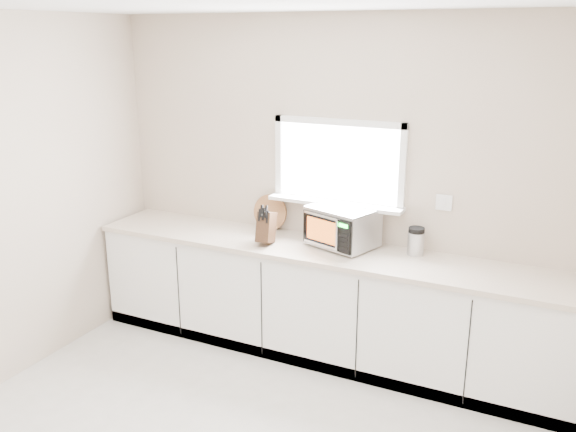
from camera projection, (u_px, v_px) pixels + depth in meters
The scene contains 7 objects.
back_wall at pixel (339, 185), 4.92m from camera, with size 4.00×0.17×2.70m.
cabinets at pixel (323, 304), 4.93m from camera, with size 3.92×0.60×0.88m, color white.
countertop at pixel (323, 251), 4.79m from camera, with size 3.92×0.64×0.04m, color beige.
microwave at pixel (342, 226), 4.78m from camera, with size 0.59×0.52×0.32m.
knife_block at pixel (266, 227), 4.84m from camera, with size 0.14×0.24×0.34m.
cutting_board at pixel (270, 212), 5.20m from camera, with size 0.31×0.31×0.02m, color olive.
coffee_grinder at pixel (416, 241), 4.62m from camera, with size 0.15×0.15×0.22m.
Camera 1 is at (1.71, -2.49, 2.53)m, focal length 38.00 mm.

